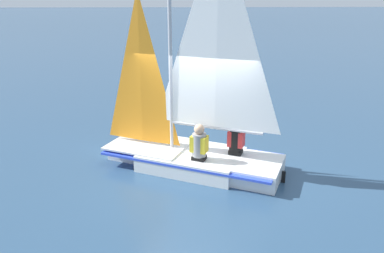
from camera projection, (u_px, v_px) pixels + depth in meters
name	position (u px, v px, depth m)	size (l,w,h in m)	color
ground_plane	(192.00, 166.00, 8.55)	(260.00, 260.00, 0.00)	#2D4C6B
sailboat_main	(193.00, 135.00, 8.29)	(3.01, 4.15, 5.19)	white
sailor_helm	(199.00, 149.00, 7.95)	(0.40, 0.42, 1.16)	black
sailor_crew	(236.00, 143.00, 8.23)	(0.40, 0.42, 1.16)	black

